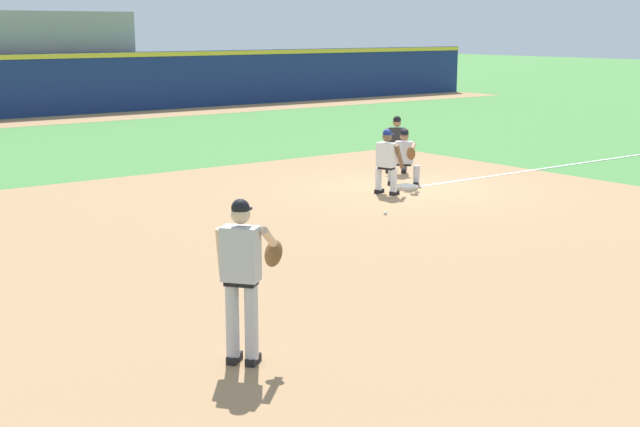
{
  "coord_description": "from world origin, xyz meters",
  "views": [
    {
      "loc": [
        -13.84,
        -14.92,
        3.65
      ],
      "look_at": [
        -6.23,
        -4.9,
        1.02
      ],
      "focal_mm": 50.0,
      "sensor_mm": 36.0,
      "label": 1
    }
  ],
  "objects_px": {
    "first_base_bag": "(406,187)",
    "pitcher": "(244,271)",
    "baseball": "(385,213)",
    "baserunner": "(387,159)",
    "first_baseman": "(404,155)",
    "umpire": "(397,142)"
  },
  "relations": [
    {
      "from": "pitcher",
      "to": "first_baseman",
      "type": "height_order",
      "value": "pitcher"
    },
    {
      "from": "first_baseman",
      "to": "umpire",
      "type": "xyz_separation_m",
      "value": [
        1.14,
        1.53,
        0.06
      ]
    },
    {
      "from": "baseball",
      "to": "baserunner",
      "type": "xyz_separation_m",
      "value": [
        1.5,
        1.67,
        0.76
      ]
    },
    {
      "from": "first_base_bag",
      "to": "baseball",
      "type": "bearing_deg",
      "value": -140.62
    },
    {
      "from": "first_base_bag",
      "to": "pitcher",
      "type": "bearing_deg",
      "value": -141.75
    },
    {
      "from": "pitcher",
      "to": "umpire",
      "type": "bearing_deg",
      "value": 40.88
    },
    {
      "from": "first_base_bag",
      "to": "baseball",
      "type": "relative_size",
      "value": 5.14
    },
    {
      "from": "baserunner",
      "to": "pitcher",
      "type": "bearing_deg",
      "value": -139.96
    },
    {
      "from": "baserunner",
      "to": "umpire",
      "type": "bearing_deg",
      "value": 43.8
    },
    {
      "from": "baseball",
      "to": "pitcher",
      "type": "distance_m",
      "value": 8.33
    },
    {
      "from": "baseball",
      "to": "first_baseman",
      "type": "distance_m",
      "value": 3.47
    },
    {
      "from": "umpire",
      "to": "baseball",
      "type": "bearing_deg",
      "value": -134.35
    },
    {
      "from": "baserunner",
      "to": "baseball",
      "type": "bearing_deg",
      "value": -131.85
    },
    {
      "from": "first_base_bag",
      "to": "baserunner",
      "type": "xyz_separation_m",
      "value": [
        -0.83,
        -0.24,
        0.75
      ]
    },
    {
      "from": "first_baseman",
      "to": "pitcher",
      "type": "bearing_deg",
      "value": -141.16
    },
    {
      "from": "pitcher",
      "to": "first_baseman",
      "type": "distance_m",
      "value": 11.67
    },
    {
      "from": "baseball",
      "to": "umpire",
      "type": "bearing_deg",
      "value": 45.65
    },
    {
      "from": "first_baseman",
      "to": "baseball",
      "type": "bearing_deg",
      "value": -138.72
    },
    {
      "from": "first_base_bag",
      "to": "pitcher",
      "type": "xyz_separation_m",
      "value": [
        -8.86,
        -6.98,
        1.01
      ]
    },
    {
      "from": "pitcher",
      "to": "first_baseman",
      "type": "relative_size",
      "value": 1.39
    },
    {
      "from": "baseball",
      "to": "pitcher",
      "type": "relative_size",
      "value": 0.04
    },
    {
      "from": "first_baseman",
      "to": "baserunner",
      "type": "bearing_deg",
      "value": -151.65
    }
  ]
}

